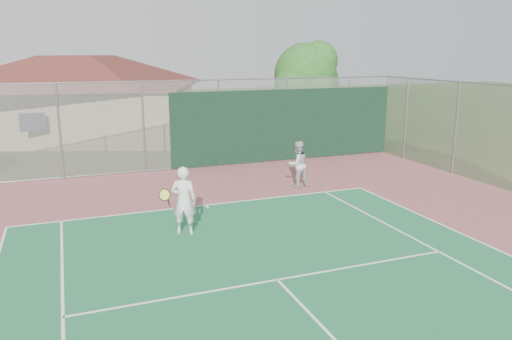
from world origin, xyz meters
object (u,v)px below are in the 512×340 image
Objects in this scene: tree at (307,77)px; player_white_front at (184,201)px; clubhouse at (80,89)px; player_grey_back at (298,165)px.

tree is 2.90× the size of player_white_front.
clubhouse is 12.05m from tree.
clubhouse is 8.01× the size of player_white_front.
player_grey_back is at bearing -118.50° from tree.
player_white_front is (1.73, -16.47, -1.76)m from clubhouse.
player_white_front is at bearing -63.32° from clubhouse.
clubhouse is 16.65m from player_white_front.
clubhouse is at bearing 150.82° from tree.
player_white_front is 1.11× the size of player_grey_back.
player_white_front is at bearing 26.54° from player_grey_back.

